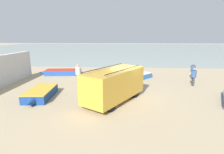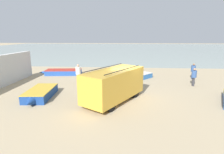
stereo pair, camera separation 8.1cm
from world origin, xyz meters
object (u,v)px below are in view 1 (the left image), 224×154
object	(u,v)px
fishing_rowboat_0	(62,72)
fisherman_1	(193,70)
fishing_rowboat_1	(40,94)
fisherman_2	(78,72)
fisherman_3	(194,75)
parked_van	(115,84)
fishing_rowboat_2	(138,77)

from	to	relation	value
fishing_rowboat_0	fisherman_1	size ratio (longest dim) A/B	2.95
fishing_rowboat_1	fisherman_1	xyz separation A→B (m)	(13.10, 6.52, 0.69)
fisherman_1	fishing_rowboat_1	bearing A→B (deg)	18.79
fishing_rowboat_1	fisherman_2	distance (m)	4.56
fishing_rowboat_1	fisherman_2	size ratio (longest dim) A/B	2.13
fishing_rowboat_0	fisherman_2	world-z (taller)	fisherman_2
fisherman_2	fisherman_3	world-z (taller)	fisherman_2
parked_van	fisherman_3	bearing A→B (deg)	-27.07
parked_van	fishing_rowboat_1	distance (m)	5.48
fishing_rowboat_2	fisherman_2	size ratio (longest dim) A/B	2.25
fisherman_1	fishing_rowboat_0	bearing A→B (deg)	-12.87
fishing_rowboat_1	fisherman_1	world-z (taller)	fisherman_1
fishing_rowboat_0	fishing_rowboat_1	distance (m)	7.90
parked_van	fisherman_2	world-z (taller)	parked_van
fisherman_1	fisherman_2	world-z (taller)	fisherman_2
fishing_rowboat_0	fishing_rowboat_1	size ratio (longest dim) A/B	1.27
parked_van	fishing_rowboat_2	xyz separation A→B (m)	(2.04, 6.34, -0.93)
fishing_rowboat_0	fishing_rowboat_1	bearing A→B (deg)	92.02
parked_van	fishing_rowboat_0	size ratio (longest dim) A/B	1.07
parked_van	fisherman_1	size ratio (longest dim) A/B	3.17
fishing_rowboat_0	fisherman_3	size ratio (longest dim) A/B	3.03
fisherman_2	fisherman_3	size ratio (longest dim) A/B	1.12
fisherman_3	fisherman_1	bearing A→B (deg)	-116.93
fisherman_1	parked_van	bearing A→B (deg)	33.56
fishing_rowboat_0	fisherman_1	bearing A→B (deg)	168.54
fisherman_1	fishing_rowboat_2	bearing A→B (deg)	-3.58
fishing_rowboat_2	fisherman_3	xyz separation A→B (m)	(4.79, -2.11, 0.70)
fishing_rowboat_0	fisherman_3	world-z (taller)	fisherman_3
parked_van	fisherman_2	size ratio (longest dim) A/B	2.90
fishing_rowboat_2	fisherman_2	distance (m)	6.09
fishing_rowboat_2	fisherman_1	bearing A→B (deg)	-44.02
parked_van	fisherman_2	distance (m)	5.70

